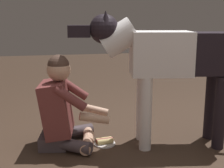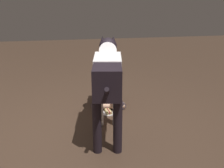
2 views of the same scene
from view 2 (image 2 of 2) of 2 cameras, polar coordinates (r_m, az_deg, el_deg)
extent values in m
plane|color=#3E2C20|center=(3.74, -5.33, -9.64)|extent=(14.27, 14.27, 0.00)
cube|color=#4A3E44|center=(4.55, -0.75, -3.15)|extent=(0.29, 0.37, 0.12)
cylinder|color=#4A3E44|center=(4.40, 1.25, -3.90)|extent=(0.41, 0.22, 0.11)
cylinder|color=#D6A586|center=(4.26, 0.36, -4.78)|extent=(0.12, 0.37, 0.09)
cylinder|color=#4A3E44|center=(4.40, -2.79, -3.90)|extent=(0.39, 0.31, 0.11)
cylinder|color=#D6A586|center=(4.27, -1.93, -4.78)|extent=(0.17, 0.37, 0.09)
cube|color=brown|center=(4.41, -0.77, 0.29)|extent=(0.34, 0.44, 0.51)
cylinder|color=brown|center=(4.23, 1.57, 1.40)|extent=(0.30, 0.12, 0.24)
cylinder|color=#D6A586|center=(4.11, 0.93, -2.11)|extent=(0.28, 0.15, 0.12)
cylinder|color=brown|center=(4.23, -3.17, 1.40)|extent=(0.30, 0.12, 0.24)
cylinder|color=#D6A586|center=(4.11, -2.55, -2.11)|extent=(0.27, 0.07, 0.12)
sphere|color=#D6A586|center=(4.27, -0.80, 4.61)|extent=(0.21, 0.21, 0.21)
sphere|color=#4C352B|center=(4.26, -0.80, 5.08)|extent=(0.19, 0.19, 0.19)
cylinder|color=silver|center=(3.68, -2.74, -4.29)|extent=(0.11, 0.11, 0.66)
cylinder|color=silver|center=(3.68, 0.99, -4.29)|extent=(0.11, 0.11, 0.66)
cylinder|color=black|center=(3.09, -3.26, -9.32)|extent=(0.11, 0.11, 0.66)
cylinder|color=black|center=(3.08, 1.24, -9.32)|extent=(0.11, 0.11, 0.66)
cube|color=silver|center=(3.37, -0.95, 2.89)|extent=(0.57, 0.42, 0.38)
cube|color=black|center=(2.98, -1.04, 0.65)|extent=(0.50, 0.39, 0.37)
cylinder|color=silver|center=(3.69, -0.89, 6.58)|extent=(0.41, 0.29, 0.36)
sphere|color=black|center=(3.80, -0.88, 8.16)|extent=(0.26, 0.26, 0.26)
cube|color=black|center=(4.01, -0.85, 8.50)|extent=(0.21, 0.14, 0.10)
cone|color=black|center=(3.77, -2.07, 9.55)|extent=(0.10, 0.10, 0.12)
cone|color=black|center=(3.77, 0.30, 9.55)|extent=(0.10, 0.10, 0.12)
cylinder|color=black|center=(2.77, -1.10, -1.76)|extent=(0.34, 0.10, 0.22)
cylinder|color=silver|center=(4.15, -0.80, -6.35)|extent=(0.20, 0.20, 0.01)
cylinder|color=#D8BE77|center=(4.14, -0.52, -5.94)|extent=(0.16, 0.07, 0.05)
cylinder|color=#D8BE77|center=(4.13, -1.09, -6.02)|extent=(0.16, 0.07, 0.05)
cylinder|color=maroon|center=(4.13, -0.81, -5.89)|extent=(0.16, 0.06, 0.04)
camera|label=1|loc=(4.70, -36.21, 8.10)|focal=49.33mm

